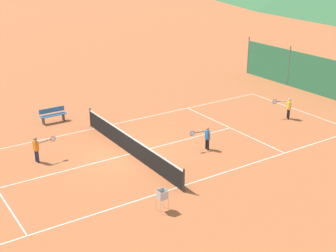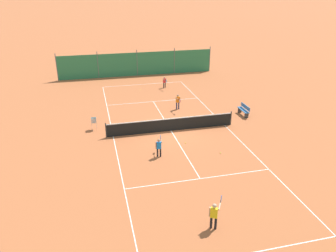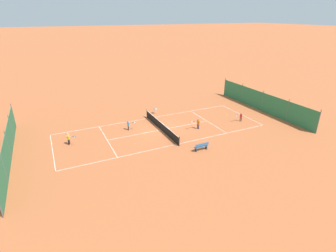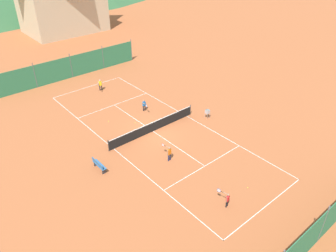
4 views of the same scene
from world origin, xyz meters
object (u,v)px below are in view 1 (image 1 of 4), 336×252
Objects in this scene: player_far_service at (288,107)px; tennis_ball_alley_right at (173,124)px; player_near_baseline at (206,137)px; tennis_net at (130,145)px; courtside_bench at (53,115)px; ball_hopper at (162,196)px; player_far_baseline at (37,147)px; tennis_ball_mid_court at (163,141)px.

player_far_service is 6.85m from tennis_ball_alley_right.
player_near_baseline is at bearing -8.37° from tennis_ball_alley_right.
courtside_bench is (-6.34, -1.54, -0.05)m from tennis_net.
player_near_baseline is at bearing 32.03° from courtside_bench.
tennis_net is 5.52m from ball_hopper.
player_far_service is 19.40× the size of tennis_ball_alley_right.
player_far_baseline is (-3.22, -7.48, 0.05)m from player_near_baseline.
ball_hopper is (3.67, -4.97, -0.04)m from player_near_baseline.
tennis_ball_mid_court is (-2.04, -1.27, -0.66)m from player_near_baseline.
player_near_baseline is at bearing 31.94° from tennis_ball_mid_court.
tennis_ball_alley_right is 9.29m from ball_hopper.
tennis_net is 10.31× the size of ball_hopper.
player_far_baseline is 19.24× the size of tennis_ball_mid_court.
player_near_baseline is 6.81m from player_far_service.
tennis_net is 6.53m from courtside_bench.
courtside_bench is at bearing 152.19° from player_far_baseline.
tennis_ball_mid_court is 0.07× the size of ball_hopper.
tennis_ball_mid_court is at bearing -148.06° from player_near_baseline.
player_far_baseline reaches higher than tennis_ball_alley_right.
ball_hopper is 11.64m from courtside_bench.
tennis_net is 4.36m from player_far_baseline.
tennis_ball_mid_court is at bearing 32.06° from courtside_bench.
player_far_baseline is 8.09m from tennis_ball_alley_right.
player_near_baseline is 0.93× the size of player_far_baseline.
player_far_service is 1.44× the size of ball_hopper.
tennis_ball_alley_right is 2.52m from tennis_ball_mid_court.
player_far_service is at bearing 82.13° from tennis_ball_mid_court.
tennis_ball_alley_right is (-3.77, 0.55, -0.66)m from player_near_baseline.
player_near_baseline is at bearing -82.15° from player_far_service.
player_far_baseline is at bearing -99.16° from player_far_service.
tennis_ball_mid_court is 0.04× the size of courtside_bench.
player_far_baseline is (-2.29, -14.23, -0.01)m from player_far_service.
player_far_service is at bearing 65.34° from tennis_ball_alley_right.
tennis_ball_mid_court is (-1.11, -8.02, -0.71)m from player_far_service.
tennis_ball_alley_right is (-2.15, 3.99, -0.47)m from tennis_net.
courtside_bench is (-11.64, -0.01, -0.20)m from ball_hopper.
tennis_ball_alley_right is at bearing 52.86° from courtside_bench.
ball_hopper is at bearing 20.03° from player_far_baseline.
ball_hopper is at bearing 0.07° from courtside_bench.
player_far_baseline reaches higher than tennis_net.
player_far_service is 0.85× the size of courtside_bench.
courtside_bench is (-4.74, 2.50, -0.29)m from player_far_baseline.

